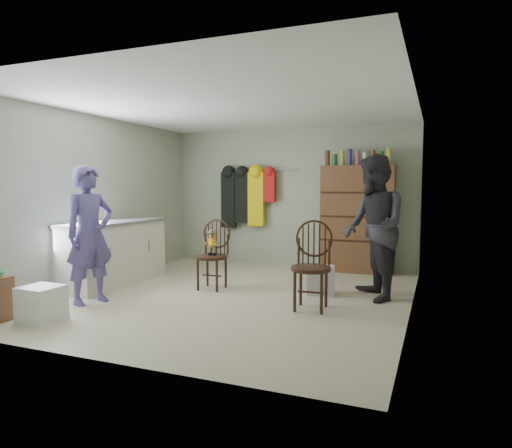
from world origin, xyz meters
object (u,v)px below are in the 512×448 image
at_px(chair_front, 213,250).
at_px(dresser, 357,218).
at_px(chair_far, 312,261).
at_px(counter, 114,252).

xyz_separation_m(chair_front, dresser, (1.69, 2.02, 0.36)).
distance_m(chair_far, dresser, 2.56).
relative_size(chair_front, dresser, 0.48).
xyz_separation_m(counter, chair_far, (3.09, -0.24, 0.09)).
bearing_deg(counter, chair_front, 10.36).
xyz_separation_m(counter, dresser, (3.20, 2.30, 0.45)).
bearing_deg(chair_front, dresser, 48.54).
xyz_separation_m(chair_far, dresser, (0.11, 2.53, 0.35)).
bearing_deg(dresser, chair_far, -92.47).
bearing_deg(chair_far, chair_front, 158.02).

